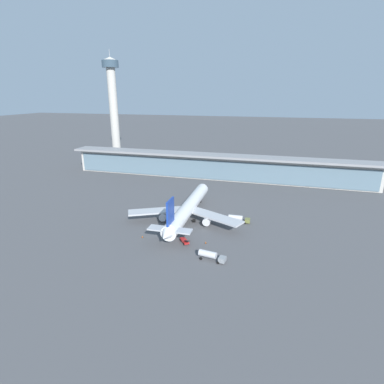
% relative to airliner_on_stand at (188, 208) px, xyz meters
% --- Properties ---
extents(ground_plane, '(1200.00, 1200.00, 0.00)m').
position_rel_airliner_on_stand_xyz_m(ground_plane, '(-2.21, 3.37, -5.13)').
color(ground_plane, '#515154').
extents(airliner_on_stand, '(47.05, 61.07, 16.29)m').
position_rel_airliner_on_stand_xyz_m(airliner_on_stand, '(0.00, 0.00, 0.00)').
color(airliner_on_stand, white).
rests_on(airliner_on_stand, ground).
extents(service_truck_near_nose_olive, '(8.62, 2.55, 2.95)m').
position_rel_airliner_on_stand_xyz_m(service_truck_near_nose_olive, '(20.15, 3.32, -3.42)').
color(service_truck_near_nose_olive, olive).
rests_on(service_truck_near_nose_olive, ground).
extents(service_truck_under_wing_grey, '(8.85, 3.70, 2.95)m').
position_rel_airliner_on_stand_xyz_m(service_truck_under_wing_grey, '(15.91, -28.29, -3.42)').
color(service_truck_under_wing_grey, gray).
rests_on(service_truck_under_wing_grey, ground).
extents(service_truck_mid_apron_red, '(5.29, 6.16, 2.70)m').
position_rel_airliner_on_stand_xyz_m(service_truck_mid_apron_red, '(4.72, -19.62, -4.32)').
color(service_truck_mid_apron_red, '#B21E1E').
rests_on(service_truck_mid_apron_red, ground).
extents(terminal_building, '(183.60, 12.80, 15.20)m').
position_rel_airliner_on_stand_xyz_m(terminal_building, '(-2.21, 65.35, 2.74)').
color(terminal_building, beige).
rests_on(terminal_building, ground).
extents(control_tower, '(12.00, 12.00, 79.85)m').
position_rel_airliner_on_stand_xyz_m(control_tower, '(-88.90, 102.48, 38.26)').
color(control_tower, beige).
rests_on(control_tower, ground).
extents(safety_cone_alpha, '(0.62, 0.62, 0.70)m').
position_rel_airliner_on_stand_xyz_m(safety_cone_alpha, '(11.79, -17.82, -4.81)').
color(safety_cone_alpha, orange).
rests_on(safety_cone_alpha, ground).
extents(safety_cone_bravo, '(0.62, 0.62, 0.70)m').
position_rel_airliner_on_stand_xyz_m(safety_cone_bravo, '(-11.23, -19.72, -4.81)').
color(safety_cone_bravo, orange).
rests_on(safety_cone_bravo, ground).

